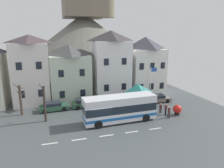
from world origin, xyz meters
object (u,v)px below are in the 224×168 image
at_px(parked_car_00, 157,98).
at_px(hilltop_castle, 85,44).
at_px(parked_car_02, 53,106).
at_px(flagpole, 151,86).
at_px(townhouse_03, 111,65).
at_px(parked_car_01, 86,103).
at_px(pedestrian_03, 161,108).
at_px(pedestrian_00, 152,105).
at_px(bare_tree_01, 45,103).
at_px(harbour_buoy, 177,109).
at_px(bare_tree_00, 21,100).
at_px(townhouse_01, 31,70).
at_px(transit_bus, 120,109).
at_px(public_bench, 121,102).
at_px(townhouse_04, 145,66).
at_px(pedestrian_02, 166,108).
at_px(pedestrian_01, 169,112).
at_px(bus_shelter, 138,88).
at_px(townhouse_02, 70,72).

bearing_deg(parked_car_00, hilltop_castle, 111.58).
xyz_separation_m(parked_car_02, flagpole, (13.62, -4.01, 3.11)).
relative_size(townhouse_03, parked_car_01, 2.61).
bearing_deg(pedestrian_03, pedestrian_00, 126.78).
xyz_separation_m(flagpole, bare_tree_01, (-14.67, 0.24, -1.29)).
height_order(flagpole, harbour_buoy, flagpole).
bearing_deg(hilltop_castle, bare_tree_00, -118.20).
relative_size(townhouse_01, hilltop_castle, 0.25).
height_order(transit_bus, public_bench, transit_bus).
height_order(townhouse_04, pedestrian_02, townhouse_04).
xyz_separation_m(townhouse_01, flagpole, (16.59, -8.91, -1.72)).
bearing_deg(pedestrian_01, parked_car_01, 142.66).
bearing_deg(townhouse_04, townhouse_03, -175.78).
bearing_deg(bus_shelter, hilltop_castle, 96.70).
height_order(townhouse_01, parked_car_00, townhouse_01).
relative_size(townhouse_04, pedestrian_00, 6.65).
height_order(hilltop_castle, transit_bus, hilltop_castle).
xyz_separation_m(townhouse_02, townhouse_04, (13.76, -0.37, 0.59)).
bearing_deg(bare_tree_00, townhouse_04, 14.32).
bearing_deg(townhouse_01, parked_car_00, -16.41).
bearing_deg(flagpole, townhouse_03, 112.66).
relative_size(flagpole, harbour_buoy, 4.46).
relative_size(pedestrian_00, public_bench, 1.04).
bearing_deg(pedestrian_01, pedestrian_03, 95.41).
xyz_separation_m(bus_shelter, pedestrian_00, (1.53, -1.75, -2.24)).
bearing_deg(bare_tree_01, parked_car_00, 9.41).
distance_m(bare_tree_00, bare_tree_01, 4.56).
distance_m(townhouse_03, pedestrian_03, 11.90).
height_order(parked_car_02, harbour_buoy, harbour_buoy).
height_order(bus_shelter, parked_car_02, bus_shelter).
relative_size(parked_car_00, pedestrian_01, 2.67).
xyz_separation_m(pedestrian_01, pedestrian_03, (-0.18, 1.89, -0.07)).
distance_m(townhouse_03, parked_car_02, 12.18).
xyz_separation_m(parked_car_00, bare_tree_01, (-17.61, -2.92, 1.83)).
height_order(parked_car_01, harbour_buoy, harbour_buoy).
bearing_deg(townhouse_01, parked_car_02, -58.74).
relative_size(townhouse_02, parked_car_01, 2.10).
bearing_deg(townhouse_01, bare_tree_00, -103.11).
xyz_separation_m(pedestrian_03, harbour_buoy, (1.87, -1.27, -0.03)).
relative_size(townhouse_02, bare_tree_00, 2.03).
relative_size(hilltop_castle, parked_car_00, 10.03).
relative_size(townhouse_04, harbour_buoy, 7.34).
height_order(transit_bus, parked_car_02, transit_bus).
height_order(bus_shelter, parked_car_00, bus_shelter).
bearing_deg(transit_bus, townhouse_03, 77.03).
xyz_separation_m(townhouse_04, bus_shelter, (-4.67, -7.52, -2.17)).
relative_size(hilltop_castle, public_bench, 28.60).
bearing_deg(transit_bus, public_bench, 66.53).
bearing_deg(parked_car_00, pedestrian_02, -102.34).
bearing_deg(flagpole, parked_car_00, 47.03).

